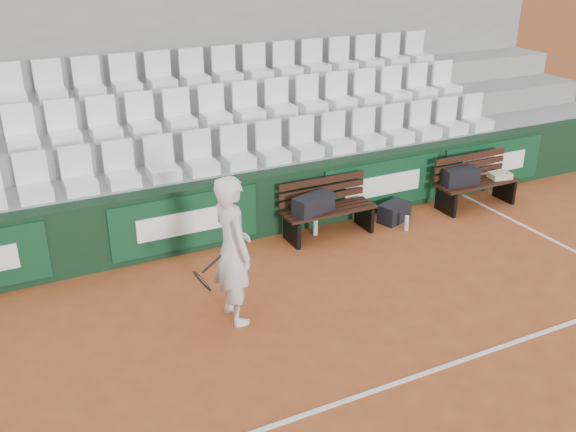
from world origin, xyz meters
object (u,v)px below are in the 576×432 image
object	(u,v)px
water_bottle_near	(315,226)
tennis_player	(233,250)
water_bottle_far	(407,223)
sports_bag_left	(313,204)
sports_bag_right	(461,177)
bench_right	(476,194)
sports_bag_ground	(394,212)
bench_left	(329,222)

from	to	relation	value
water_bottle_near	tennis_player	size ratio (longest dim) A/B	0.15
water_bottle_far	tennis_player	distance (m)	3.68
sports_bag_left	sports_bag_right	xyz separation A→B (m)	(2.80, -0.05, -0.00)
bench_right	water_bottle_near	world-z (taller)	bench_right
bench_right	sports_bag_right	world-z (taller)	sports_bag_right
water_bottle_far	tennis_player	world-z (taller)	tennis_player
sports_bag_ground	tennis_player	world-z (taller)	tennis_player
water_bottle_far	sports_bag_left	bearing A→B (deg)	165.71
sports_bag_left	water_bottle_near	bearing A→B (deg)	49.92
bench_left	tennis_player	xyz separation A→B (m)	(-2.20, -1.54, 0.71)
sports_bag_right	water_bottle_near	distance (m)	2.73
sports_bag_ground	tennis_player	size ratio (longest dim) A/B	0.27
sports_bag_left	sports_bag_right	size ratio (longest dim) A/B	1.09
water_bottle_far	tennis_player	xyz separation A→B (m)	(-3.40, -1.14, 0.81)
bench_left	bench_right	world-z (taller)	same
sports_bag_right	sports_bag_ground	bearing A→B (deg)	177.60
sports_bag_ground	bench_left	bearing A→B (deg)	179.59
bench_right	water_bottle_near	size ratio (longest dim) A/B	5.38
water_bottle_far	bench_right	bearing A→B (deg)	9.74
tennis_player	water_bottle_near	bearing A→B (deg)	39.20
bench_left	water_bottle_far	world-z (taller)	bench_left
bench_right	bench_left	bearing A→B (deg)	177.77
bench_left	sports_bag_right	world-z (taller)	sports_bag_right
sports_bag_left	water_bottle_far	distance (m)	1.60
sports_bag_right	tennis_player	distance (m)	4.95
sports_bag_left	tennis_player	xyz separation A→B (m)	(-1.91, -1.52, 0.34)
bench_left	sports_bag_ground	bearing A→B (deg)	-0.41
bench_left	water_bottle_near	world-z (taller)	bench_left
sports_bag_left	sports_bag_ground	distance (m)	1.58
sports_bag_left	sports_bag_right	world-z (taller)	sports_bag_left
bench_right	sports_bag_left	distance (m)	3.17
sports_bag_right	water_bottle_near	bearing A→B (deg)	176.20
water_bottle_near	bench_right	bearing A→B (deg)	-4.28
bench_right	tennis_player	world-z (taller)	tennis_player
bench_left	sports_bag_left	size ratio (longest dim) A/B	2.28
bench_left	water_bottle_near	xyz separation A→B (m)	(-0.18, 0.12, -0.09)
bench_right	sports_bag_right	size ratio (longest dim) A/B	2.50
bench_left	bench_right	bearing A→B (deg)	-2.23
bench_right	sports_bag_right	xyz separation A→B (m)	(-0.35, 0.05, 0.36)
sports_bag_right	sports_bag_ground	xyz separation A→B (m)	(-1.28, 0.05, -0.43)
water_bottle_far	bench_left	bearing A→B (deg)	161.71
bench_left	sports_bag_left	xyz separation A→B (m)	(-0.29, -0.02, 0.37)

